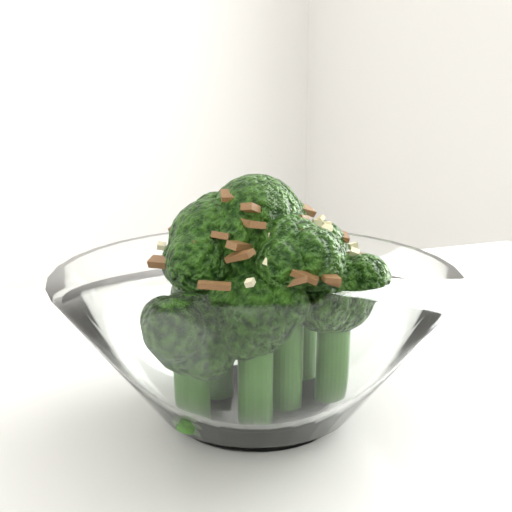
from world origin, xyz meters
TOP-DOWN VIEW (x-y plane):
  - broccoli_dish at (0.08, 0.00)m, footprint 0.25×0.25m

SIDE VIEW (x-z plane):
  - broccoli_dish at x=0.08m, z-range 0.73..0.89m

